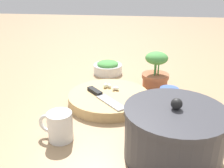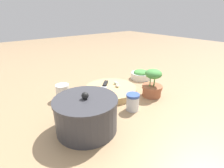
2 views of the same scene
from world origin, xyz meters
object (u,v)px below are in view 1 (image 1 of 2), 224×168
object	(u,v)px
chef_knife	(103,97)
potted_herb	(156,73)
stock_pot	(173,133)
garlic_cloves	(111,87)
coffee_mug	(59,126)
cutting_board	(109,98)
herb_bowl	(108,67)
spice_jar	(168,99)

from	to	relation	value
chef_knife	potted_herb	size ratio (longest dim) A/B	1.07
chef_knife	stock_pot	distance (m)	0.34
garlic_cloves	potted_herb	world-z (taller)	potted_herb
garlic_cloves	potted_herb	distance (m)	0.21
garlic_cloves	coffee_mug	size ratio (longest dim) A/B	0.65
cutting_board	stock_pot	bearing A→B (deg)	36.14
herb_bowl	spice_jar	bearing A→B (deg)	37.62
stock_pot	coffee_mug	bearing A→B (deg)	-96.25
cutting_board	garlic_cloves	size ratio (longest dim) A/B	4.44
herb_bowl	garlic_cloves	bearing A→B (deg)	11.40
stock_pot	chef_knife	bearing A→B (deg)	-137.76
chef_knife	potted_herb	distance (m)	0.28
garlic_cloves	herb_bowl	bearing A→B (deg)	-168.60
chef_knife	spice_jar	distance (m)	0.23
chef_knife	herb_bowl	xyz separation A→B (m)	(-0.35, -0.04, -0.01)
herb_bowl	potted_herb	distance (m)	0.28
chef_knife	herb_bowl	size ratio (longest dim) A/B	1.21
chef_knife	cutting_board	bearing A→B (deg)	-158.04
stock_pot	herb_bowl	bearing A→B (deg)	-156.49
herb_bowl	stock_pot	bearing A→B (deg)	23.51
coffee_mug	potted_herb	size ratio (longest dim) A/B	0.65
cutting_board	herb_bowl	bearing A→B (deg)	-170.32
garlic_cloves	spice_jar	distance (m)	0.23
herb_bowl	potted_herb	world-z (taller)	potted_herb
stock_pot	potted_herb	bearing A→B (deg)	-175.55
coffee_mug	spice_jar	bearing A→B (deg)	124.42
coffee_mug	garlic_cloves	bearing A→B (deg)	160.56
cutting_board	potted_herb	world-z (taller)	potted_herb
garlic_cloves	stock_pot	xyz separation A→B (m)	(0.33, 0.21, 0.03)
spice_jar	stock_pot	size ratio (longest dim) A/B	0.34
cutting_board	stock_pot	distance (m)	0.36
coffee_mug	potted_herb	distance (m)	0.50
cutting_board	garlic_cloves	bearing A→B (deg)	179.44
chef_knife	potted_herb	xyz separation A→B (m)	(-0.20, 0.19, 0.03)
coffee_mug	potted_herb	xyz separation A→B (m)	(-0.41, 0.28, 0.03)
chef_knife	spice_jar	size ratio (longest dim) A/B	2.01
potted_herb	herb_bowl	bearing A→B (deg)	-124.15
herb_bowl	chef_knife	bearing A→B (deg)	5.97
cutting_board	chef_knife	world-z (taller)	chef_knife
chef_knife	potted_herb	bearing A→B (deg)	-176.74
chef_knife	coffee_mug	size ratio (longest dim) A/B	1.64
chef_knife	coffee_mug	xyz separation A→B (m)	(0.21, -0.09, 0.00)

